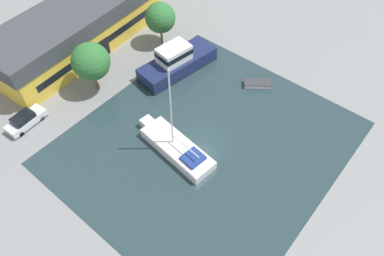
{
  "coord_description": "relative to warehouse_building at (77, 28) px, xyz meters",
  "views": [
    {
      "loc": [
        -20.51,
        -15.1,
        32.63
      ],
      "look_at": [
        0.0,
        1.99,
        1.0
      ],
      "focal_mm": 35.0,
      "sensor_mm": 36.0,
      "label": 1
    }
  ],
  "objects": [
    {
      "name": "quay_tree_near_building",
      "position": [
        -4.35,
        -8.27,
        1.33
      ],
      "size": [
        4.55,
        4.55,
        6.64
      ],
      "color": "brown",
      "rests_on": "ground"
    },
    {
      "name": "warehouse_building",
      "position": [
        0.0,
        0.0,
        0.0
      ],
      "size": [
        26.32,
        10.6,
        5.98
      ],
      "rotation": [
        0.0,
        0.0,
        0.07
      ],
      "color": "gold",
      "rests_on": "ground"
    },
    {
      "name": "water_canal",
      "position": [
        -2.4,
        -24.0,
        -3.02
      ],
      "size": [
        29.52,
        26.52,
        0.01
      ],
      "primitive_type": "cube",
      "color": "#23383D",
      "rests_on": "ground"
    },
    {
      "name": "ground_plane",
      "position": [
        -2.4,
        -24.0,
        -3.03
      ],
      "size": [
        440.0,
        440.0,
        0.0
      ],
      "primitive_type": "plane",
      "color": "gray"
    },
    {
      "name": "quay_tree_by_water",
      "position": [
        7.68,
        -8.11,
        1.05
      ],
      "size": [
        4.11,
        4.11,
        6.15
      ],
      "color": "brown",
      "rests_on": "ground"
    },
    {
      "name": "small_dinghy",
      "position": [
        8.91,
        -23.31,
        -2.71
      ],
      "size": [
        3.16,
        3.51,
        0.62
      ],
      "rotation": [
        0.0,
        0.0,
        3.8
      ],
      "color": "silver",
      "rests_on": "water_canal"
    },
    {
      "name": "motor_cruiser",
      "position": [
        4.67,
        -13.55,
        -1.62
      ],
      "size": [
        11.18,
        5.33,
        3.88
      ],
      "rotation": [
        0.0,
        0.0,
        1.42
      ],
      "color": "#19234C",
      "rests_on": "water_canal"
    },
    {
      "name": "parked_car",
      "position": [
        -13.48,
        -6.62,
        -2.19
      ],
      "size": [
        4.83,
        2.16,
        1.66
      ],
      "rotation": [
        0.0,
        0.0,
        4.79
      ],
      "color": "silver",
      "rests_on": "ground"
    },
    {
      "name": "sailboat_moored",
      "position": [
        -5.33,
        -22.22,
        -2.37
      ],
      "size": [
        3.99,
        10.3,
        11.28
      ],
      "rotation": [
        0.0,
        0.0,
        -0.11
      ],
      "color": "silver",
      "rests_on": "water_canal"
    }
  ]
}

